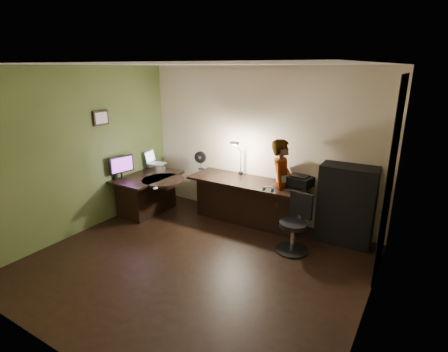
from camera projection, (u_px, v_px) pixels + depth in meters
The scene contains 27 objects.
floor at pixel (195, 264), 4.96m from camera, with size 4.50×4.00×0.01m, color black.
ceiling at pixel (189, 64), 4.15m from camera, with size 4.50×4.00×0.01m, color silver.
wall_back at pixel (259, 145), 6.19m from camera, with size 4.50×0.01×2.70m, color beige.
wall_front at pixel (49, 232), 2.92m from camera, with size 4.50×0.01×2.70m, color beige.
wall_left at pixel (80, 152), 5.67m from camera, with size 0.01×4.00×2.70m, color beige.
wall_right at pixel (377, 207), 3.43m from camera, with size 0.01×4.00×2.70m, color beige.
green_wall_overlay at pixel (81, 152), 5.67m from camera, with size 0.00×4.00×2.70m, color #4F602E.
arched_doorway at pixel (390, 181), 4.39m from camera, with size 0.01×0.90×2.60m, color black.
french_door at pixel (360, 259), 3.08m from camera, with size 0.02×0.92×2.10m, color white.
framed_picture at pixel (101, 118), 5.87m from camera, with size 0.04×0.30×0.25m, color black.
desk_left at pixel (149, 194), 6.62m from camera, with size 0.77×1.25×0.72m, color black.
desk_right at pixel (246, 201), 6.19m from camera, with size 2.08×0.73×0.78m, color black.
cabinet at pixel (346, 205), 5.41m from camera, with size 0.83×0.42×1.25m, color black.
laptop_stand at pixel (157, 167), 6.96m from camera, with size 0.27×0.22×0.11m, color silver.
laptop at pixel (156, 158), 6.91m from camera, with size 0.35×0.33×0.24m, color silver.
monitor at pixel (121, 171), 6.33m from camera, with size 0.09×0.47×0.31m, color black.
mouse at pixel (155, 188), 5.84m from camera, with size 0.07×0.10×0.04m, color silver.
phone at pixel (153, 180), 6.33m from camera, with size 0.07×0.15×0.01m, color black.
pen at pixel (159, 174), 6.63m from camera, with size 0.01×0.15×0.01m, color black.
speaker at pixel (115, 175), 6.31m from camera, with size 0.07×0.07×0.19m, color black.
notepad at pixel (134, 180), 6.30m from camera, with size 0.14×0.20×0.01m, color silver.
desk_fan at pixel (201, 160), 6.66m from camera, with size 0.23×0.12×0.35m, color black.
headphones at pixel (268, 189), 5.48m from camera, with size 0.18×0.08×0.09m, color #126198.
printer at pixel (300, 181), 5.73m from camera, with size 0.40×0.31×0.18m, color black.
desk_lamp at pixel (241, 156), 6.24m from camera, with size 0.17×0.32×0.70m, color black.
office_chair at pixel (293, 224), 5.17m from camera, with size 0.50×0.50×0.89m, color black.
person at pixel (281, 185), 5.81m from camera, with size 0.56×0.37×1.56m, color #D8A88C.
Camera 1 is at (2.63, -3.50, 2.67)m, focal length 28.00 mm.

